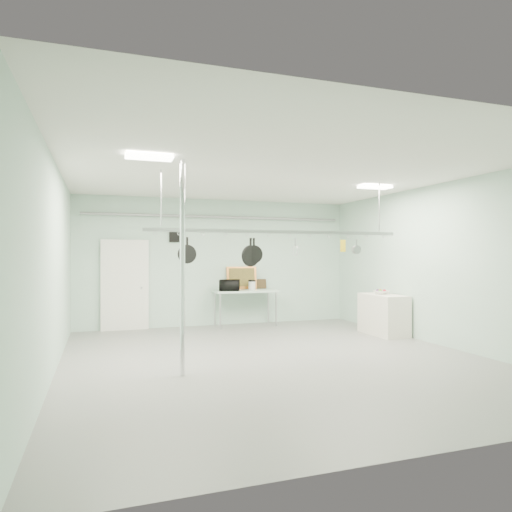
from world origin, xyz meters
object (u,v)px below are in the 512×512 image
object	(u,v)px
skillet_right	(251,252)
pot_rack	(279,230)
skillet_mid	(254,250)
chrome_pole	(182,267)
skillet_left	(187,250)
side_cabinet	(383,315)
microwave	(230,285)
coffee_canister	(252,286)
fruit_bowl	(381,292)
prep_table	(245,293)

from	to	relation	value
skillet_right	pot_rack	bearing A→B (deg)	-15.92
skillet_mid	skillet_right	distance (m)	0.07
chrome_pole	skillet_left	xyz separation A→B (m)	(0.23, 0.90, 0.27)
chrome_pole	side_cabinet	xyz separation A→B (m)	(4.85, 2.00, -1.15)
microwave	skillet_right	distance (m)	3.31
coffee_canister	skillet_right	size ratio (longest dim) A/B	0.41
pot_rack	fruit_bowl	bearing A→B (deg)	22.00
chrome_pole	skillet_left	distance (m)	0.97
side_cabinet	coffee_canister	size ratio (longest dim) A/B	5.67
side_cabinet	pot_rack	bearing A→B (deg)	-159.55
skillet_mid	pot_rack	bearing A→B (deg)	3.62
microwave	skillet_right	bearing A→B (deg)	100.15
chrome_pole	skillet_mid	size ratio (longest dim) A/B	7.27
coffee_canister	skillet_mid	bearing A→B (deg)	-107.80
side_cabinet	skillet_mid	world-z (taller)	skillet_mid
coffee_canister	skillet_mid	size ratio (longest dim) A/B	0.48
side_cabinet	coffee_canister	distance (m)	3.29
pot_rack	skillet_mid	world-z (taller)	pot_rack
side_cabinet	skillet_right	distance (m)	3.91
skillet_left	chrome_pole	bearing A→B (deg)	-105.02
pot_rack	skillet_right	xyz separation A→B (m)	(-0.54, 0.00, -0.40)
coffee_canister	prep_table	bearing A→B (deg)	-176.63
pot_rack	skillet_mid	xyz separation A→B (m)	(-0.48, 0.00, -0.36)
prep_table	skillet_left	world-z (taller)	skillet_left
prep_table	skillet_right	xyz separation A→B (m)	(-0.94, -3.30, 1.00)
prep_table	fruit_bowl	bearing A→B (deg)	-39.37
skillet_mid	side_cabinet	bearing A→B (deg)	21.39
coffee_canister	chrome_pole	bearing A→B (deg)	-120.50
skillet_mid	skillet_right	bearing A→B (deg)	-176.38
pot_rack	skillet_left	world-z (taller)	pot_rack
skillet_right	coffee_canister	bearing A→B (deg)	55.35
fruit_bowl	skillet_right	distance (m)	3.81
chrome_pole	fruit_bowl	bearing A→B (deg)	23.33
prep_table	side_cabinet	size ratio (longest dim) A/B	1.33
microwave	prep_table	bearing A→B (deg)	-145.73
coffee_canister	skillet_left	distance (m)	4.09
chrome_pole	prep_table	xyz separation A→B (m)	(2.30, 4.20, -0.77)
prep_table	skillet_mid	xyz separation A→B (m)	(-0.88, -3.30, 1.03)
microwave	skillet_mid	world-z (taller)	skillet_mid
pot_rack	microwave	bearing A→B (deg)	90.79
pot_rack	microwave	xyz separation A→B (m)	(-0.04, 3.18, -1.19)
fruit_bowl	microwave	bearing A→B (deg)	146.61
prep_table	coffee_canister	world-z (taller)	coffee_canister
skillet_right	microwave	bearing A→B (deg)	65.18
side_cabinet	pot_rack	distance (m)	3.62
chrome_pole	prep_table	bearing A→B (deg)	61.29
microwave	pot_rack	bearing A→B (deg)	109.85
chrome_pole	prep_table	world-z (taller)	chrome_pole
prep_table	skillet_right	bearing A→B (deg)	-105.93
coffee_canister	skillet_left	world-z (taller)	skillet_left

